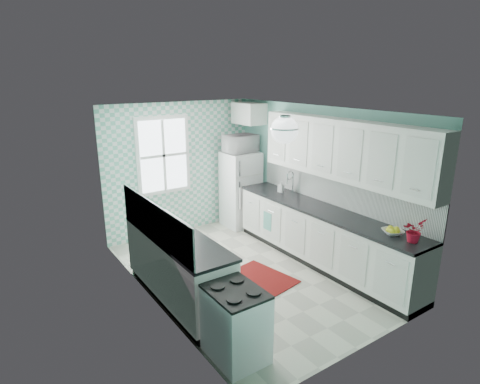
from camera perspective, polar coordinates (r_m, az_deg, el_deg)
floor at (r=6.39m, az=0.91°, el=-11.50°), size 3.00×4.40×0.02m
ceiling at (r=5.66m, az=1.03°, el=11.63°), size 3.00×4.40×0.02m
wall_back at (r=7.75m, az=-8.52°, el=3.35°), size 3.00×0.02×2.50m
wall_front at (r=4.41m, az=17.96°, el=-7.64°), size 3.00×0.02×2.50m
wall_left at (r=5.22m, az=-12.70°, el=-3.39°), size 0.02×4.40×2.50m
wall_right at (r=6.86m, az=11.33°, el=1.47°), size 0.02×4.40×2.50m
accent_wall at (r=7.73m, az=-8.45°, el=3.32°), size 3.00×0.01×2.50m
window at (r=7.50m, az=-10.86°, el=5.14°), size 1.04×0.05×1.44m
backsplash_right at (r=6.59m, az=13.63°, el=0.22°), size 0.02×3.60×0.51m
backsplash_left at (r=5.18m, az=-12.13°, el=-4.16°), size 0.02×2.15×0.51m
upper_cabinets_right at (r=6.19m, az=14.48°, el=5.84°), size 0.33×3.20×0.90m
upper_cabinet_fridge at (r=7.92m, az=1.04°, el=11.14°), size 0.40×0.74×0.40m
ceiling_light at (r=5.06m, az=6.33°, el=8.81°), size 0.34×0.34×0.35m
base_cabinets_right at (r=6.64m, az=11.51°, el=-6.36°), size 0.60×3.60×0.90m
countertop_right at (r=6.46m, az=11.65°, el=-2.54°), size 0.63×3.60×0.04m
base_cabinets_left at (r=5.59m, az=-8.89°, el=-10.77°), size 0.60×2.15×0.90m
countertop_left at (r=5.40m, az=-8.97°, el=-6.29°), size 0.63×2.15×0.04m
fridge at (r=8.05m, az=0.09°, el=0.39°), size 0.66×0.66×1.51m
stove at (r=4.53m, az=-0.62°, el=-18.08°), size 0.53×0.66×0.80m
sink at (r=7.12m, az=6.34°, el=-0.42°), size 0.54×0.45×0.53m
rug at (r=6.23m, az=3.07°, el=-12.11°), size 0.85×1.09×0.02m
dish_towel at (r=7.13m, az=3.92°, el=-4.17°), size 0.01×0.22×0.33m
fruit_bowl at (r=5.71m, az=20.91°, el=-5.33°), size 0.35×0.35×0.07m
potted_plant at (r=5.53m, az=23.49°, el=-5.04°), size 0.31×0.28×0.30m
soap_bottle at (r=7.23m, az=5.85°, el=0.78°), size 0.12×0.12×0.20m
microwave at (r=7.85m, az=0.10°, el=6.90°), size 0.65×0.46×0.34m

